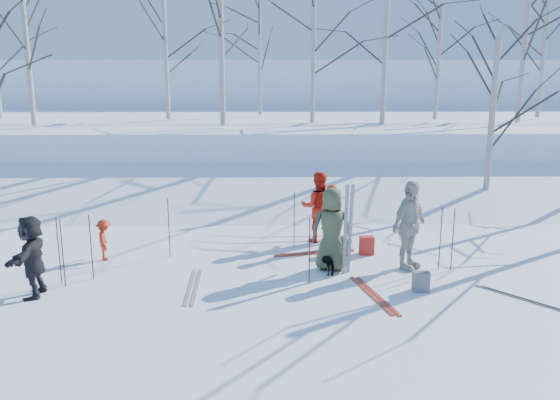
{
  "coord_description": "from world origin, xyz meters",
  "views": [
    {
      "loc": [
        -0.2,
        -10.31,
        3.95
      ],
      "look_at": [
        0.0,
        1.5,
        1.3
      ],
      "focal_mm": 35.0,
      "sensor_mm": 36.0,
      "label": 1
    }
  ],
  "objects_px": {
    "skier_redor_behind": "(318,207)",
    "backpack_grey": "(421,281)",
    "skier_olive_center": "(332,229)",
    "dog": "(329,261)",
    "skier_red_north": "(330,216)",
    "backpack_dark": "(339,247)",
    "backpack_red": "(367,245)",
    "skier_grey_west": "(32,256)",
    "skier_cream_east": "(409,225)",
    "skier_red_seated": "(105,240)"
  },
  "relations": [
    {
      "from": "skier_redor_behind",
      "to": "backpack_dark",
      "type": "bearing_deg",
      "value": 112.59
    },
    {
      "from": "skier_red_seated",
      "to": "backpack_dark",
      "type": "height_order",
      "value": "skier_red_seated"
    },
    {
      "from": "skier_redor_behind",
      "to": "skier_red_seated",
      "type": "relative_size",
      "value": 1.9
    },
    {
      "from": "backpack_dark",
      "to": "skier_olive_center",
      "type": "bearing_deg",
      "value": -106.92
    },
    {
      "from": "skier_grey_west",
      "to": "skier_red_north",
      "type": "bearing_deg",
      "value": 113.09
    },
    {
      "from": "dog",
      "to": "skier_red_seated",
      "type": "bearing_deg",
      "value": -34.62
    },
    {
      "from": "skier_olive_center",
      "to": "dog",
      "type": "bearing_deg",
      "value": 80.25
    },
    {
      "from": "skier_red_north",
      "to": "skier_redor_behind",
      "type": "height_order",
      "value": "skier_redor_behind"
    },
    {
      "from": "skier_red_seated",
      "to": "dog",
      "type": "xyz_separation_m",
      "value": [
        4.88,
        -0.92,
        -0.21
      ]
    },
    {
      "from": "skier_red_seated",
      "to": "skier_cream_east",
      "type": "height_order",
      "value": "skier_cream_east"
    },
    {
      "from": "skier_grey_west",
      "to": "skier_red_seated",
      "type": "bearing_deg",
      "value": 158.18
    },
    {
      "from": "skier_cream_east",
      "to": "backpack_dark",
      "type": "height_order",
      "value": "skier_cream_east"
    },
    {
      "from": "skier_grey_west",
      "to": "backpack_grey",
      "type": "relative_size",
      "value": 4.02
    },
    {
      "from": "backpack_red",
      "to": "skier_grey_west",
      "type": "bearing_deg",
      "value": -160.52
    },
    {
      "from": "skier_olive_center",
      "to": "backpack_grey",
      "type": "bearing_deg",
      "value": 151.95
    },
    {
      "from": "skier_red_north",
      "to": "dog",
      "type": "height_order",
      "value": "skier_red_north"
    },
    {
      "from": "skier_redor_behind",
      "to": "backpack_red",
      "type": "xyz_separation_m",
      "value": [
        1.03,
        -1.06,
        -0.66
      ]
    },
    {
      "from": "skier_cream_east",
      "to": "backpack_red",
      "type": "relative_size",
      "value": 4.5
    },
    {
      "from": "skier_olive_center",
      "to": "backpack_red",
      "type": "relative_size",
      "value": 4.19
    },
    {
      "from": "dog",
      "to": "backpack_dark",
      "type": "distance_m",
      "value": 1.2
    },
    {
      "from": "backpack_grey",
      "to": "skier_olive_center",
      "type": "bearing_deg",
      "value": 142.2
    },
    {
      "from": "skier_olive_center",
      "to": "skier_redor_behind",
      "type": "distance_m",
      "value": 2.07
    },
    {
      "from": "skier_red_seated",
      "to": "backpack_grey",
      "type": "xyz_separation_m",
      "value": [
        6.51,
        -1.95,
        -0.27
      ]
    },
    {
      "from": "skier_redor_behind",
      "to": "backpack_red",
      "type": "distance_m",
      "value": 1.62
    },
    {
      "from": "skier_grey_west",
      "to": "backpack_red",
      "type": "distance_m",
      "value": 6.98
    },
    {
      "from": "skier_redor_behind",
      "to": "skier_cream_east",
      "type": "height_order",
      "value": "skier_cream_east"
    },
    {
      "from": "skier_cream_east",
      "to": "backpack_red",
      "type": "xyz_separation_m",
      "value": [
        -0.7,
        0.96,
        -0.74
      ]
    },
    {
      "from": "skier_olive_center",
      "to": "backpack_red",
      "type": "xyz_separation_m",
      "value": [
        0.92,
        1.01,
        -0.67
      ]
    },
    {
      "from": "skier_red_north",
      "to": "skier_olive_center",
      "type": "bearing_deg",
      "value": 54.79
    },
    {
      "from": "skier_redor_behind",
      "to": "skier_olive_center",
      "type": "bearing_deg",
      "value": 95.9
    },
    {
      "from": "skier_red_seated",
      "to": "backpack_dark",
      "type": "distance_m",
      "value": 5.24
    },
    {
      "from": "skier_olive_center",
      "to": "skier_red_north",
      "type": "relative_size",
      "value": 1.15
    },
    {
      "from": "skier_red_north",
      "to": "dog",
      "type": "distance_m",
      "value": 1.79
    },
    {
      "from": "skier_red_seated",
      "to": "skier_olive_center",
      "type": "bearing_deg",
      "value": -114.82
    },
    {
      "from": "skier_olive_center",
      "to": "backpack_red",
      "type": "height_order",
      "value": "skier_olive_center"
    },
    {
      "from": "skier_red_seated",
      "to": "backpack_grey",
      "type": "relative_size",
      "value": 2.41
    },
    {
      "from": "skier_red_north",
      "to": "backpack_grey",
      "type": "height_order",
      "value": "skier_red_north"
    },
    {
      "from": "skier_red_seated",
      "to": "skier_grey_west",
      "type": "bearing_deg",
      "value": 144.78
    },
    {
      "from": "skier_redor_behind",
      "to": "dog",
      "type": "bearing_deg",
      "value": 93.95
    },
    {
      "from": "skier_red_north",
      "to": "skier_redor_behind",
      "type": "distance_m",
      "value": 0.61
    },
    {
      "from": "backpack_grey",
      "to": "backpack_dark",
      "type": "height_order",
      "value": "backpack_dark"
    },
    {
      "from": "skier_redor_behind",
      "to": "skier_grey_west",
      "type": "relative_size",
      "value": 1.14
    },
    {
      "from": "skier_olive_center",
      "to": "skier_redor_behind",
      "type": "height_order",
      "value": "skier_olive_center"
    },
    {
      "from": "skier_olive_center",
      "to": "backpack_red",
      "type": "distance_m",
      "value": 1.52
    },
    {
      "from": "dog",
      "to": "backpack_red",
      "type": "xyz_separation_m",
      "value": [
        0.99,
        1.2,
        -0.04
      ]
    },
    {
      "from": "backpack_dark",
      "to": "skier_red_north",
      "type": "bearing_deg",
      "value": 105.34
    },
    {
      "from": "skier_red_north",
      "to": "backpack_dark",
      "type": "relative_size",
      "value": 3.84
    },
    {
      "from": "backpack_red",
      "to": "backpack_grey",
      "type": "relative_size",
      "value": 1.11
    },
    {
      "from": "skier_redor_behind",
      "to": "backpack_grey",
      "type": "height_order",
      "value": "skier_redor_behind"
    },
    {
      "from": "skier_redor_behind",
      "to": "backpack_grey",
      "type": "distance_m",
      "value": 3.75
    }
  ]
}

